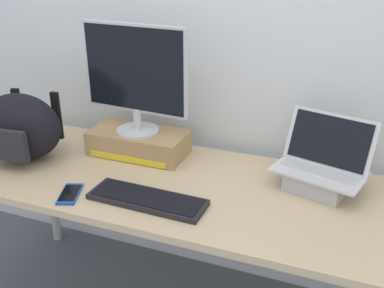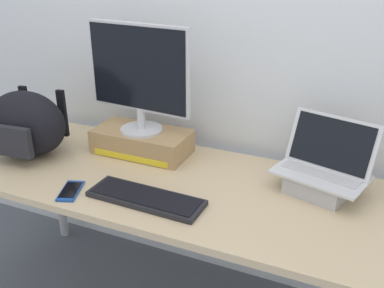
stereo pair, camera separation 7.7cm
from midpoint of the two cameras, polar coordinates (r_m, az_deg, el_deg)
back_wall at (r=2.02m, az=6.60°, el=15.14°), size 7.00×0.10×2.60m
desk at (r=1.82m, az=1.21°, el=-7.02°), size 2.09×0.72×0.73m
toner_box_yellow at (r=2.05m, az=-5.45°, el=0.32°), size 0.44×0.23×0.11m
desktop_monitor at (r=1.94m, az=-5.83°, el=8.80°), size 0.50×0.19×0.49m
open_laptop at (r=1.80m, az=17.62°, el=-4.07°), size 0.39×0.31×0.29m
external_keyboard at (r=1.68m, az=-4.71°, el=-7.02°), size 0.46×0.16×0.02m
messenger_backpack at (r=2.11m, az=-19.72°, el=2.46°), size 0.40×0.31×0.30m
cell_phone at (r=1.79m, az=-14.31°, el=-5.93°), size 0.12×0.17×0.01m
plush_toy at (r=2.35m, az=-17.47°, el=2.29°), size 0.10×0.10×0.10m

